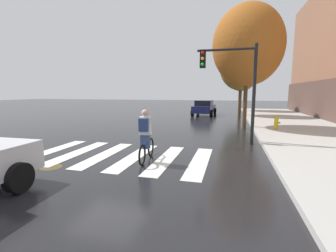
% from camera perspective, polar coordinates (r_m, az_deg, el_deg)
% --- Properties ---
extents(ground_plane, '(120.00, 120.00, 0.00)m').
position_cam_1_polar(ground_plane, '(8.74, -14.42, -6.81)').
color(ground_plane, black).
extents(crosswalk_stripes, '(6.22, 3.57, 0.01)m').
position_cam_1_polar(crosswalk_stripes, '(8.53, -11.69, -7.06)').
color(crosswalk_stripes, silver).
rests_on(crosswalk_stripes, ground).
extents(manhole_cover, '(0.64, 0.64, 0.01)m').
position_cam_1_polar(manhole_cover, '(7.93, -26.55, -8.95)').
color(manhole_cover, '#473D1E').
rests_on(manhole_cover, ground).
extents(sedan_mid, '(2.17, 4.33, 1.47)m').
position_cam_1_polar(sedan_mid, '(23.29, 8.79, 4.47)').
color(sedan_mid, navy).
rests_on(sedan_mid, ground).
extents(cyclist, '(0.38, 1.71, 1.69)m').
position_cam_1_polar(cyclist, '(7.50, -5.48, -2.44)').
color(cyclist, black).
rests_on(cyclist, ground).
extents(traffic_light_near, '(2.47, 0.28, 4.20)m').
position_cam_1_polar(traffic_light_near, '(10.48, 15.74, 11.37)').
color(traffic_light_near, black).
rests_on(traffic_light_near, ground).
extents(fire_hydrant, '(0.33, 0.22, 0.78)m').
position_cam_1_polar(fire_hydrant, '(14.71, 24.82, 0.82)').
color(fire_hydrant, gold).
rests_on(fire_hydrant, sidewalk).
extents(street_tree_near, '(4.13, 4.13, 7.34)m').
position_cam_1_polar(street_tree_near, '(15.35, 18.80, 18.03)').
color(street_tree_near, '#4C3823').
rests_on(street_tree_near, ground).
extents(street_tree_mid, '(3.81, 3.81, 6.78)m').
position_cam_1_polar(street_tree_mid, '(22.61, 17.35, 13.79)').
color(street_tree_mid, '#4C3823').
rests_on(street_tree_mid, ground).
extents(street_tree_far, '(3.76, 3.76, 6.69)m').
position_cam_1_polar(street_tree_far, '(28.68, 17.46, 12.40)').
color(street_tree_far, '#4C3823').
rests_on(street_tree_far, ground).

